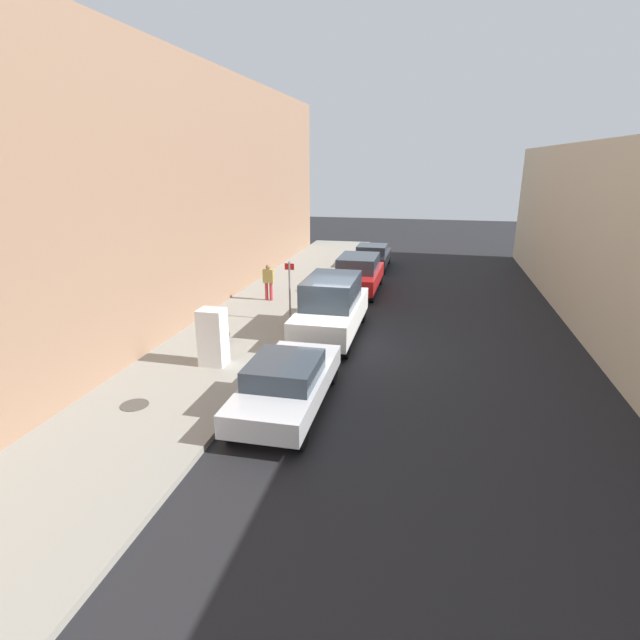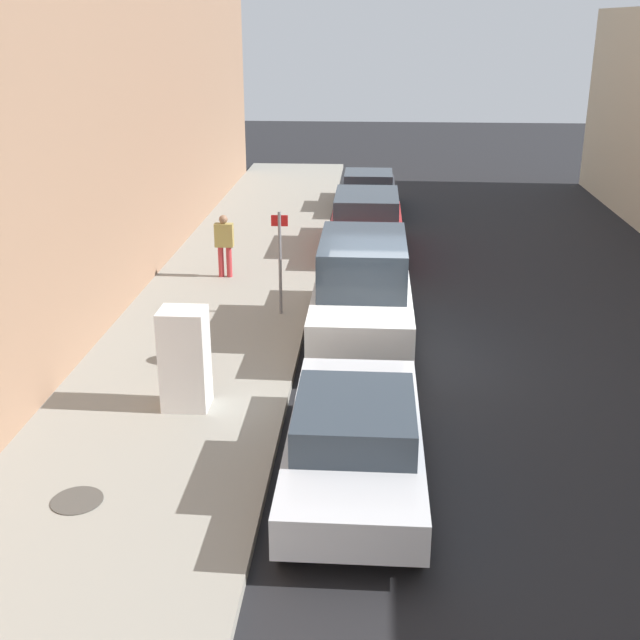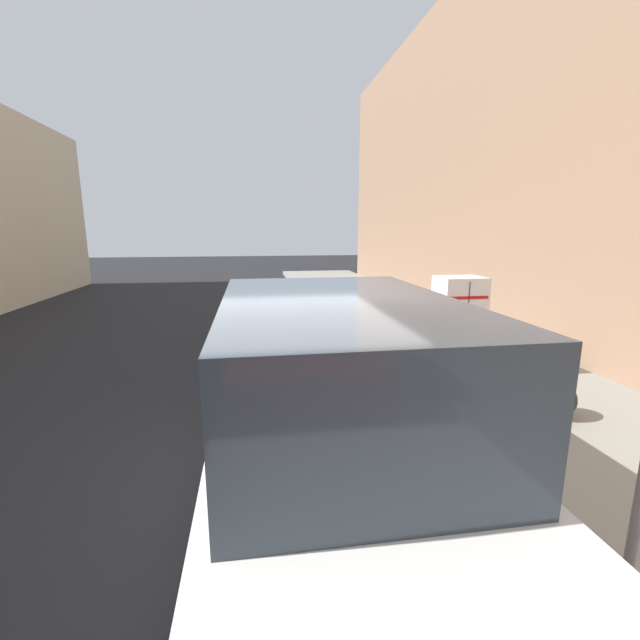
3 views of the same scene
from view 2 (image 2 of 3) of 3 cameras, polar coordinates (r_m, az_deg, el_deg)
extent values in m
plane|color=black|center=(15.95, 4.95, -2.69)|extent=(80.00, 80.00, 0.00)
cube|color=gray|center=(16.28, -8.71, -2.06)|extent=(4.12, 44.00, 0.16)
cube|color=#937056|center=(16.10, -20.57, 14.08)|extent=(1.94, 39.60, 9.62)
cube|color=white|center=(13.44, -9.59, -2.74)|extent=(0.76, 0.64, 1.72)
cube|color=black|center=(13.73, -9.29, -2.21)|extent=(0.01, 0.01, 1.64)
cube|color=yellow|center=(13.69, -9.72, -1.48)|extent=(0.16, 0.01, 0.22)
cube|color=red|center=(13.53, -9.42, -0.05)|extent=(0.68, 0.01, 0.05)
cube|color=red|center=(13.87, -9.21, -3.53)|extent=(0.68, 0.01, 0.05)
cylinder|color=#47443F|center=(11.60, -16.89, -12.18)|extent=(0.70, 0.70, 0.02)
cylinder|color=slate|center=(17.50, -2.85, 4.03)|extent=(0.07, 0.07, 2.30)
cube|color=red|center=(17.27, -2.90, 7.07)|extent=(0.36, 0.02, 0.24)
sphere|color=black|center=(15.49, -9.88, -2.02)|extent=(0.50, 0.50, 0.50)
cylinder|color=#B73338|center=(20.48, -7.05, 4.15)|extent=(0.14, 0.14, 0.79)
cylinder|color=#B73338|center=(20.44, -6.48, 4.14)|extent=(0.14, 0.14, 0.79)
cube|color=#A8934C|center=(20.28, -6.84, 6.01)|extent=(0.46, 0.22, 0.59)
sphere|color=#8C664C|center=(20.19, -6.89, 7.12)|extent=(0.21, 0.21, 0.21)
cube|color=silver|center=(11.51, 2.49, -8.72)|extent=(1.85, 4.73, 0.55)
cube|color=#2D3842|center=(11.05, 2.50, -6.94)|extent=(1.63, 1.99, 0.50)
cylinder|color=black|center=(13.22, -0.80, -5.97)|extent=(0.22, 0.73, 0.73)
cylinder|color=black|center=(13.20, 6.15, -6.15)|extent=(0.22, 0.73, 0.73)
cylinder|color=black|center=(10.22, -2.43, -14.70)|extent=(0.22, 0.73, 0.73)
cylinder|color=black|center=(10.19, 6.83, -14.96)|extent=(0.22, 0.73, 0.73)
cube|color=silver|center=(16.60, 3.01, 1.23)|extent=(1.96, 5.14, 0.85)
cube|color=#2D3842|center=(16.33, 3.07, 4.22)|extent=(1.72, 2.83, 0.95)
cylinder|color=black|center=(18.62, 0.47, 2.03)|extent=(0.22, 0.73, 0.73)
cylinder|color=black|center=(18.60, 5.71, 1.91)|extent=(0.22, 0.73, 0.73)
cylinder|color=black|center=(14.97, -0.41, -2.69)|extent=(0.22, 0.73, 0.73)
cylinder|color=black|center=(14.95, 6.11, -2.85)|extent=(0.22, 0.73, 0.73)
cube|color=red|center=(22.91, 3.30, 6.39)|extent=(1.99, 4.68, 0.70)
cube|color=#2D3842|center=(22.75, 3.33, 8.10)|extent=(1.75, 2.57, 0.70)
cylinder|color=black|center=(24.70, 1.31, 6.63)|extent=(0.22, 0.69, 0.69)
cylinder|color=black|center=(24.69, 5.36, 6.53)|extent=(0.22, 0.69, 0.69)
cylinder|color=black|center=(21.34, 0.88, 4.40)|extent=(0.22, 0.69, 0.69)
cylinder|color=black|center=(21.32, 5.55, 4.29)|extent=(0.22, 0.69, 0.69)
cube|color=black|center=(28.46, 3.45, 9.00)|extent=(1.86, 4.35, 0.55)
cube|color=#2D3842|center=(28.15, 3.46, 9.96)|extent=(1.64, 1.83, 0.50)
cylinder|color=black|center=(30.09, 1.93, 9.12)|extent=(0.22, 0.68, 0.68)
cylinder|color=black|center=(30.08, 5.01, 9.05)|extent=(0.22, 0.68, 0.68)
cylinder|color=black|center=(26.99, 1.68, 7.80)|extent=(0.22, 0.68, 0.68)
cylinder|color=black|center=(26.98, 5.11, 7.72)|extent=(0.22, 0.68, 0.68)
camera|label=1|loc=(3.25, 108.20, -10.79)|focal=28.00mm
camera|label=3|loc=(19.13, 5.22, 9.61)|focal=24.00mm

